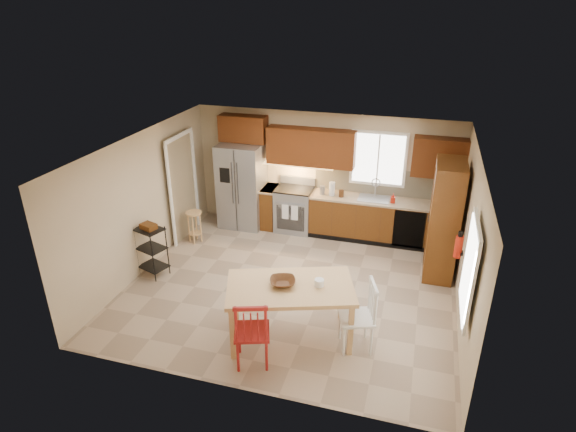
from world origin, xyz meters
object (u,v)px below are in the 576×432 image
at_px(pantry, 444,220).
at_px(utility_cart, 152,251).
at_px(chair_red, 252,330).
at_px(chair_white, 356,316).
at_px(soap_bottle, 393,198).
at_px(fire_extinguisher, 458,247).
at_px(refrigerator, 242,186).
at_px(table_bowl, 283,285).
at_px(table_jar, 319,284).
at_px(range_stove, 294,210).
at_px(bar_stool, 195,227).
at_px(dining_table, 290,312).

height_order(pantry, utility_cart, pantry).
relative_size(chair_red, chair_white, 1.00).
height_order(soap_bottle, utility_cart, soap_bottle).
bearing_deg(fire_extinguisher, refrigerator, 155.48).
height_order(table_bowl, table_jar, table_jar).
bearing_deg(refrigerator, range_stove, 2.99).
bearing_deg(table_jar, chair_red, -134.20).
bearing_deg(chair_red, fire_extinguisher, 19.85).
relative_size(soap_bottle, table_jar, 1.09).
distance_m(chair_red, utility_cart, 3.01).
height_order(range_stove, fire_extinguisher, fire_extinguisher).
distance_m(pantry, bar_stool, 4.83).
xyz_separation_m(pantry, table_bowl, (-2.18, -2.51, -0.17)).
relative_size(range_stove, chair_red, 0.88).
relative_size(range_stove, table_jar, 5.27).
distance_m(refrigerator, pantry, 4.23).
height_order(refrigerator, bar_stool, refrigerator).
xyz_separation_m(refrigerator, chair_red, (1.71, -4.08, -0.39)).
distance_m(soap_bottle, utility_cart, 4.67).
height_order(fire_extinguisher, dining_table, fire_extinguisher).
bearing_deg(soap_bottle, utility_cart, -149.00).
bearing_deg(table_jar, table_bowl, -167.47).
height_order(refrigerator, range_stove, refrigerator).
distance_m(table_bowl, table_jar, 0.52).
relative_size(range_stove, chair_white, 0.88).
height_order(chair_red, table_jar, chair_red).
bearing_deg(chair_red, table_bowl, 50.94).
relative_size(range_stove, dining_table, 0.52).
bearing_deg(utility_cart, dining_table, -1.02).
height_order(refrigerator, pantry, pantry).
bearing_deg(table_jar, soap_bottle, 77.47).
bearing_deg(table_jar, utility_cart, 164.45).
xyz_separation_m(table_bowl, bar_stool, (-2.59, 2.38, -0.55)).
distance_m(dining_table, utility_cart, 3.03).
bearing_deg(refrigerator, dining_table, -59.07).
bearing_deg(table_bowl, refrigerator, 119.54).
xyz_separation_m(soap_bottle, table_jar, (-0.73, -3.30, -0.08)).
bearing_deg(fire_extinguisher, table_bowl, -148.57).
xyz_separation_m(bar_stool, utility_cart, (-0.15, -1.37, 0.15)).
bearing_deg(soap_bottle, chair_red, -109.96).
distance_m(table_jar, utility_cart, 3.40).
xyz_separation_m(pantry, chair_red, (-2.42, -3.16, -0.53)).
bearing_deg(bar_stool, table_bowl, -44.66).
xyz_separation_m(soap_bottle, chair_red, (-1.47, -4.06, -0.47)).
height_order(fire_extinguisher, utility_cart, fire_extinguisher).
height_order(pantry, dining_table, pantry).
xyz_separation_m(soap_bottle, table_bowl, (-1.23, -3.41, -0.11)).
xyz_separation_m(range_stove, chair_white, (1.86, -3.44, 0.06)).
distance_m(chair_red, bar_stool, 3.84).
relative_size(range_stove, bar_stool, 1.39).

